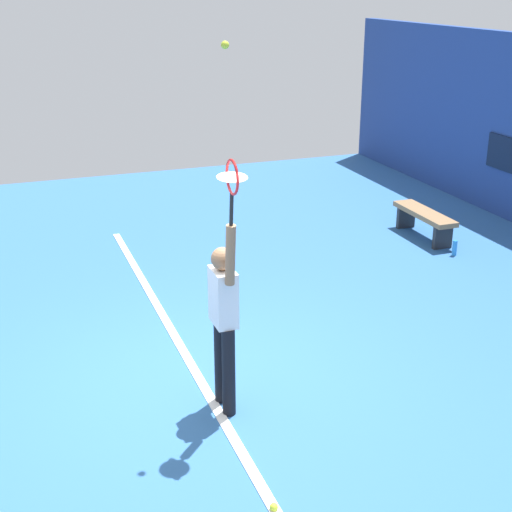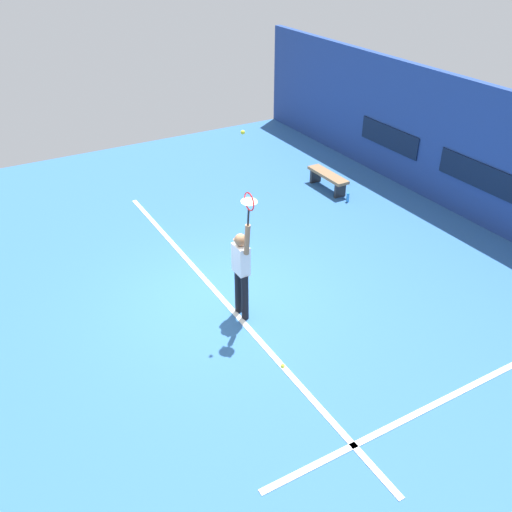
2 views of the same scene
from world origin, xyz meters
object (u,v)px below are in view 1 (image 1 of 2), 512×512
at_px(court_bench, 424,218).
at_px(tennis_ball, 225,45).
at_px(tennis_player, 224,315).
at_px(water_bottle, 455,248).
at_px(tennis_racket, 232,181).
at_px(spare_ball, 274,507).

bearing_deg(court_bench, tennis_ball, -50.58).
bearing_deg(tennis_player, water_bottle, 121.46).
height_order(tennis_racket, court_bench, tennis_racket).
relative_size(tennis_ball, court_bench, 0.05).
bearing_deg(spare_ball, water_bottle, 133.00).
distance_m(tennis_player, water_bottle, 5.50).
xyz_separation_m(tennis_ball, court_bench, (-3.78, 4.60, -3.15)).
height_order(water_bottle, spare_ball, water_bottle).
distance_m(tennis_ball, spare_ball, 3.77).
relative_size(tennis_player, tennis_ball, 29.29).
bearing_deg(tennis_ball, tennis_player, -156.74).
bearing_deg(tennis_player, tennis_racket, -0.81).
bearing_deg(tennis_ball, spare_ball, -4.96).
relative_size(court_bench, spare_ball, 20.59).
relative_size(court_bench, water_bottle, 5.83).
height_order(tennis_ball, spare_ball, tennis_ball).
distance_m(tennis_racket, court_bench, 6.47).
bearing_deg(spare_ball, tennis_player, 176.23).
distance_m(tennis_player, tennis_ball, 2.47).
relative_size(tennis_ball, spare_ball, 1.00).
height_order(court_bench, water_bottle, court_bench).
xyz_separation_m(tennis_player, court_bench, (-3.72, 4.63, -0.67)).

